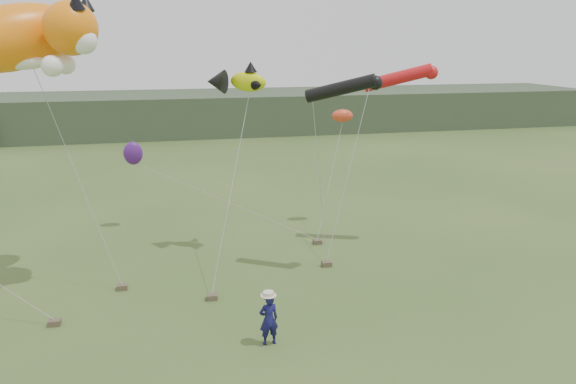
{
  "coord_description": "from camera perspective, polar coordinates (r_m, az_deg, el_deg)",
  "views": [
    {
      "loc": [
        -2.78,
        -15.64,
        9.23
      ],
      "look_at": [
        1.47,
        3.0,
        4.11
      ],
      "focal_mm": 35.0,
      "sensor_mm": 36.0,
      "label": 1
    }
  ],
  "objects": [
    {
      "name": "fish_kite",
      "position": [
        24.54,
        -5.26,
        11.18
      ],
      "size": [
        2.81,
        1.84,
        1.35
      ],
      "color": "#C8D60B",
      "rests_on": "ground"
    },
    {
      "name": "headland",
      "position": [
        60.77,
        -13.18,
        7.69
      ],
      "size": [
        90.0,
        13.0,
        4.0
      ],
      "color": "#2D3D28",
      "rests_on": "ground"
    },
    {
      "name": "cat_kite",
      "position": [
        22.91,
        -25.05,
        14.1
      ],
      "size": [
        6.78,
        4.66,
        3.3
      ],
      "color": "orange",
      "rests_on": "ground"
    },
    {
      "name": "tube_kites",
      "position": [
        24.3,
        9.43,
        11.05
      ],
      "size": [
        6.57,
        4.49,
        1.44
      ],
      "color": "black",
      "rests_on": "ground"
    },
    {
      "name": "ground",
      "position": [
        18.37,
        -2.47,
        -15.18
      ],
      "size": [
        120.0,
        120.0,
        0.0
      ],
      "primitive_type": "plane",
      "color": "#385123",
      "rests_on": "ground"
    },
    {
      "name": "sandbag_anchors",
      "position": [
        22.76,
        -7.18,
        -8.78
      ],
      "size": [
        11.17,
        5.96,
        0.2
      ],
      "color": "brown",
      "rests_on": "ground"
    },
    {
      "name": "festival_attendant",
      "position": [
        17.97,
        -1.97,
        -12.81
      ],
      "size": [
        0.67,
        0.49,
        1.7
      ],
      "primitive_type": "imported",
      "rotation": [
        0.0,
        0.0,
        3.28
      ],
      "color": "#131349",
      "rests_on": "ground"
    },
    {
      "name": "misc_kites",
      "position": [
        28.53,
        -7.25,
        5.44
      ],
      "size": [
        11.47,
        2.1,
        2.66
      ],
      "color": "red",
      "rests_on": "ground"
    }
  ]
}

